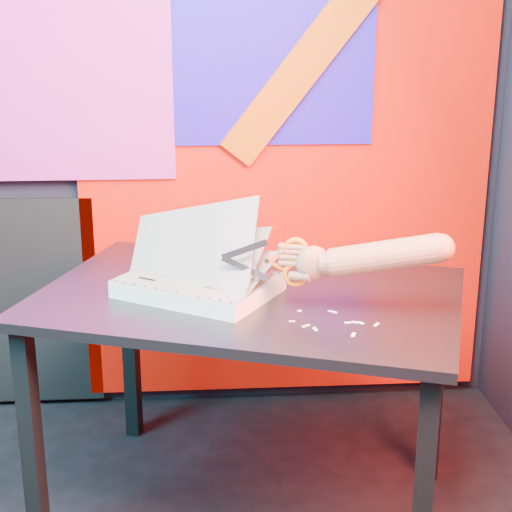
{
  "coord_description": "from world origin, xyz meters",
  "views": [
    {
      "loc": [
        0.33,
        -1.51,
        1.54
      ],
      "look_at": [
        0.48,
        0.67,
        0.87
      ],
      "focal_mm": 55.0,
      "sensor_mm": 36.0,
      "label": 1
    }
  ],
  "objects": [
    {
      "name": "room",
      "position": [
        0.0,
        0.0,
        1.35
      ],
      "size": [
        3.01,
        3.01,
        2.71
      ],
      "color": "black",
      "rests_on": "ground"
    },
    {
      "name": "backdrop",
      "position": [
        0.06,
        1.46,
        0.96
      ],
      "size": [
        2.88,
        0.05,
        2.08
      ],
      "color": "#F41005",
      "rests_on": "ground"
    },
    {
      "name": "work_table",
      "position": [
        0.46,
        0.69,
        0.66
      ],
      "size": [
        1.44,
        1.19,
        0.75
      ],
      "rotation": [
        0.0,
        0.0,
        -0.33
      ],
      "color": "black",
      "rests_on": "ground"
    },
    {
      "name": "printout_stack",
      "position": [
        0.31,
        0.7,
        0.78
      ],
      "size": [
        0.53,
        0.49,
        0.32
      ],
      "rotation": [
        0.0,
        0.0,
        -0.56
      ],
      "color": "beige",
      "rests_on": "work_table"
    },
    {
      "name": "scissors",
      "position": [
        0.56,
        0.55,
        0.89
      ],
      "size": [
        0.24,
        0.08,
        0.14
      ],
      "rotation": [
        0.0,
        0.0,
        -0.28
      ],
      "color": "silver",
      "rests_on": "printout_stack"
    },
    {
      "name": "hand_forearm",
      "position": [
        0.78,
        0.48,
        0.92
      ],
      "size": [
        0.45,
        0.17,
        0.16
      ],
      "rotation": [
        0.0,
        0.0,
        -0.28
      ],
      "color": "tan",
      "rests_on": "work_table"
    },
    {
      "name": "paper_clippings",
      "position": [
        0.68,
        0.43,
        0.75
      ],
      "size": [
        0.24,
        0.2,
        0.0
      ],
      "color": "white",
      "rests_on": "work_table"
    }
  ]
}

